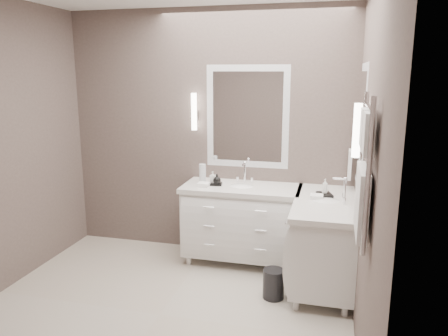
% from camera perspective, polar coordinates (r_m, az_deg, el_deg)
% --- Properties ---
extents(floor, '(3.20, 3.00, 0.01)m').
position_cam_1_polar(floor, '(3.97, -8.40, -18.47)').
color(floor, beige).
rests_on(floor, ground).
extents(wall_back, '(3.20, 0.01, 2.70)m').
position_cam_1_polar(wall_back, '(4.87, -2.15, 4.48)').
color(wall_back, '#574A45').
rests_on(wall_back, floor).
extents(wall_front, '(3.20, 0.01, 2.70)m').
position_cam_1_polar(wall_front, '(2.22, -24.59, -6.39)').
color(wall_front, '#574A45').
rests_on(wall_front, floor).
extents(wall_right, '(0.01, 3.00, 2.70)m').
position_cam_1_polar(wall_right, '(3.21, 18.29, -0.31)').
color(wall_right, '#574A45').
rests_on(wall_right, floor).
extents(vanity_back, '(1.24, 0.59, 0.97)m').
position_cam_1_polar(vanity_back, '(4.70, 2.28, -6.66)').
color(vanity_back, white).
rests_on(vanity_back, floor).
extents(vanity_right, '(0.59, 1.24, 0.97)m').
position_cam_1_polar(vanity_right, '(4.31, 12.96, -8.80)').
color(vanity_right, white).
rests_on(vanity_right, floor).
extents(mirror_back, '(0.90, 0.02, 1.10)m').
position_cam_1_polar(mirror_back, '(4.73, 3.06, 6.67)').
color(mirror_back, white).
rests_on(mirror_back, wall_back).
extents(mirror_right, '(0.02, 0.90, 1.10)m').
position_cam_1_polar(mirror_right, '(3.96, 17.48, 5.01)').
color(mirror_right, white).
rests_on(mirror_right, wall_right).
extents(sconce_back, '(0.06, 0.06, 0.40)m').
position_cam_1_polar(sconce_back, '(4.81, -3.94, 7.26)').
color(sconce_back, white).
rests_on(sconce_back, wall_back).
extents(sconce_right, '(0.06, 0.06, 0.40)m').
position_cam_1_polar(sconce_right, '(3.38, 16.97, 4.58)').
color(sconce_right, white).
rests_on(sconce_right, wall_right).
extents(towel_bar_corner, '(0.03, 0.22, 0.30)m').
position_cam_1_polar(towel_bar_corner, '(4.58, 16.12, 0.52)').
color(towel_bar_corner, white).
rests_on(towel_bar_corner, wall_right).
extents(towel_ladder, '(0.06, 0.58, 0.90)m').
position_cam_1_polar(towel_ladder, '(2.81, 17.77, -1.16)').
color(towel_ladder, white).
rests_on(towel_ladder, wall_right).
extents(waste_bin, '(0.23, 0.23, 0.27)m').
position_cam_1_polar(waste_bin, '(4.14, 6.48, -14.79)').
color(waste_bin, black).
rests_on(waste_bin, floor).
extents(amenity_tray_back, '(0.16, 0.13, 0.02)m').
position_cam_1_polar(amenity_tray_back, '(4.64, -1.18, -2.09)').
color(amenity_tray_back, black).
rests_on(amenity_tray_back, vanity_back).
extents(amenity_tray_right, '(0.17, 0.20, 0.03)m').
position_cam_1_polar(amenity_tray_right, '(4.34, 12.99, -3.41)').
color(amenity_tray_right, black).
rests_on(amenity_tray_right, vanity_right).
extents(water_bottle, '(0.08, 0.08, 0.21)m').
position_cam_1_polar(water_bottle, '(4.69, -2.83, -0.74)').
color(water_bottle, silver).
rests_on(water_bottle, vanity_back).
extents(soap_bottle_a, '(0.06, 0.06, 0.12)m').
position_cam_1_polar(soap_bottle_a, '(4.65, -1.48, -1.17)').
color(soap_bottle_a, white).
rests_on(soap_bottle_a, amenity_tray_back).
extents(soap_bottle_b, '(0.10, 0.10, 0.11)m').
position_cam_1_polar(soap_bottle_b, '(4.59, -0.92, -1.43)').
color(soap_bottle_b, black).
rests_on(soap_bottle_b, amenity_tray_back).
extents(soap_bottle_c, '(0.07, 0.07, 0.14)m').
position_cam_1_polar(soap_bottle_c, '(4.32, 13.05, -2.33)').
color(soap_bottle_c, white).
rests_on(soap_bottle_c, amenity_tray_right).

